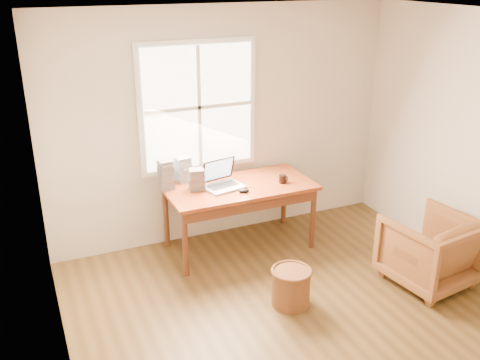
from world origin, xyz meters
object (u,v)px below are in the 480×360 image
(wicker_stool, at_px, (291,288))
(laptop, at_px, (224,176))
(cd_stack_a, at_px, (183,169))
(armchair, at_px, (429,250))
(coffee_mug, at_px, (283,179))
(desk, at_px, (239,187))

(wicker_stool, distance_m, laptop, 1.40)
(cd_stack_a, bearing_deg, armchair, -41.72)
(wicker_stool, distance_m, coffee_mug, 1.33)
(laptop, relative_size, coffee_mug, 4.35)
(armchair, xyz_separation_m, coffee_mug, (-0.97, 1.28, 0.44))
(laptop, bearing_deg, wicker_stool, -93.59)
(desk, xyz_separation_m, coffee_mug, (0.46, -0.13, 0.07))
(armchair, distance_m, cd_stack_a, 2.66)
(armchair, bearing_deg, laptop, -48.58)
(desk, relative_size, armchair, 2.03)
(coffee_mug, bearing_deg, cd_stack_a, 174.28)
(wicker_stool, distance_m, cd_stack_a, 1.77)
(armchair, bearing_deg, cd_stack_a, -49.40)
(wicker_stool, bearing_deg, coffee_mug, 66.86)
(laptop, height_order, cd_stack_a, cd_stack_a)
(desk, bearing_deg, laptop, -174.91)
(desk, relative_size, cd_stack_a, 5.48)
(desk, xyz_separation_m, wicker_stool, (-0.00, -1.21, -0.55))
(laptop, bearing_deg, desk, -7.07)
(wicker_stool, xyz_separation_m, laptop, (-0.18, 1.19, 0.72))
(desk, xyz_separation_m, laptop, (-0.18, -0.02, 0.16))
(cd_stack_a, bearing_deg, desk, -32.17)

